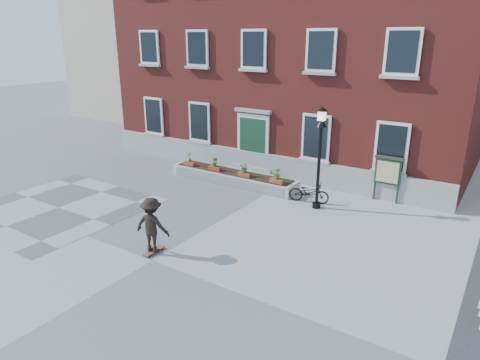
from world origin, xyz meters
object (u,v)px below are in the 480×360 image
Objects in this scene: bicycle at (309,192)px; skateboarder at (152,225)px; lamp_post at (320,144)px; notice_board at (388,172)px.

bicycle is 6.90m from skateboarder.
lamp_post reaches higher than notice_board.
skateboarder is (-4.73, -8.30, -0.33)m from notice_board.
bicycle is 2.21m from lamp_post.
bicycle is at bearing 71.40° from skateboarder.
bicycle is 0.89× the size of skateboarder.
skateboarder is at bearing -113.66° from lamp_post.
lamp_post is 2.10× the size of notice_board.
notice_board is at bearing 60.34° from skateboarder.
lamp_post is at bearing 66.34° from skateboarder.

